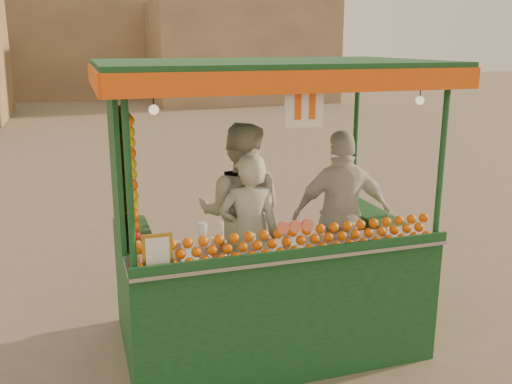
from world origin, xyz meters
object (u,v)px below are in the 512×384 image
object	(u,v)px
vendor_left	(249,236)
vendor_middle	(241,214)
vendor_right	(342,216)
juice_cart	(263,262)

from	to	relation	value
vendor_left	vendor_middle	xyz separation A→B (m)	(0.02, 0.37, 0.12)
vendor_middle	vendor_right	xyz separation A→B (m)	(1.03, -0.26, -0.04)
juice_cart	vendor_left	size ratio (longest dim) A/B	1.89
juice_cart	vendor_left	xyz separation A→B (m)	(-0.11, 0.11, 0.24)
juice_cart	vendor_left	world-z (taller)	juice_cart
vendor_right	vendor_middle	bearing A→B (deg)	-4.97
vendor_middle	vendor_right	distance (m)	1.07
vendor_left	vendor_right	size ratio (longest dim) A/B	0.92
vendor_right	juice_cart	bearing A→B (deg)	22.27
juice_cart	vendor_right	distance (m)	1.03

